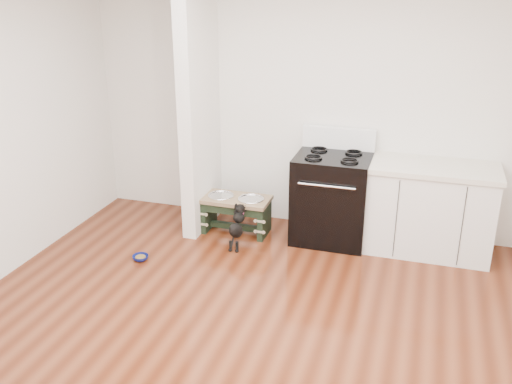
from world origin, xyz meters
name	(u,v)px	position (x,y,z in m)	size (l,w,h in m)	color
ground	(243,355)	(0.00, 0.00, 0.00)	(5.00, 5.00, 0.00)	#461B0C
room_shell	(241,146)	(0.00, 0.00, 1.62)	(5.00, 5.00, 5.00)	silver
partition_wall	(199,106)	(-1.18, 2.10, 1.35)	(0.15, 0.80, 2.70)	silver
oven_range	(332,196)	(0.25, 2.16, 0.48)	(0.76, 0.69, 1.14)	black
cabinet_run	(430,209)	(1.23, 2.18, 0.45)	(1.24, 0.64, 0.91)	silver
dog_feeder	(236,208)	(-0.76, 2.01, 0.28)	(0.73, 0.39, 0.42)	black
puppy	(237,225)	(-0.63, 1.67, 0.24)	(0.13, 0.37, 0.44)	black
floor_bowl	(140,258)	(-1.44, 1.11, 0.03)	(0.17, 0.17, 0.05)	#0C1559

